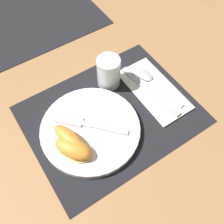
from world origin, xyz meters
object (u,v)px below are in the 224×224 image
object	(u,v)px
spoon	(150,79)
citrus_wedge_0	(70,140)
plate	(90,129)
fork	(85,124)
juice_glass	(109,73)
knife	(151,92)
citrus_wedge_1	(73,149)

from	to	relation	value
spoon	citrus_wedge_0	size ratio (longest dim) A/B	1.54
plate	fork	bearing A→B (deg)	105.68
fork	citrus_wedge_0	size ratio (longest dim) A/B	1.33
plate	spoon	bearing A→B (deg)	11.36
spoon	citrus_wedge_0	bearing A→B (deg)	-169.07
fork	juice_glass	bearing A→B (deg)	35.13
knife	fork	size ratio (longest dim) A/B	1.41
citrus_wedge_1	fork	bearing A→B (deg)	39.23
fork	citrus_wedge_1	xyz separation A→B (m)	(-0.06, -0.05, 0.01)
plate	knife	size ratio (longest dim) A/B	1.16
plate	spoon	xyz separation A→B (m)	(0.23, 0.05, -0.00)
citrus_wedge_1	citrus_wedge_0	bearing A→B (deg)	78.03
juice_glass	fork	bearing A→B (deg)	-144.87
spoon	citrus_wedge_1	distance (m)	0.31
citrus_wedge_1	knife	bearing A→B (deg)	9.27
juice_glass	citrus_wedge_0	size ratio (longest dim) A/B	0.79
juice_glass	spoon	world-z (taller)	juice_glass
spoon	fork	distance (m)	0.24
plate	knife	distance (m)	0.21
juice_glass	knife	bearing A→B (deg)	-51.35
juice_glass	fork	distance (m)	0.16
plate	citrus_wedge_0	bearing A→B (deg)	-170.70
spoon	citrus_wedge_1	bearing A→B (deg)	-164.75
juice_glass	spoon	bearing A→B (deg)	-31.21
spoon	citrus_wedge_0	world-z (taller)	citrus_wedge_0
knife	fork	world-z (taller)	fork
juice_glass	plate	bearing A→B (deg)	-139.59
spoon	knife	bearing A→B (deg)	-123.39
knife	spoon	size ratio (longest dim) A/B	1.22
knife	citrus_wedge_1	distance (m)	0.28
juice_glass	knife	distance (m)	0.13
knife	fork	xyz separation A→B (m)	(-0.21, 0.01, 0.01)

